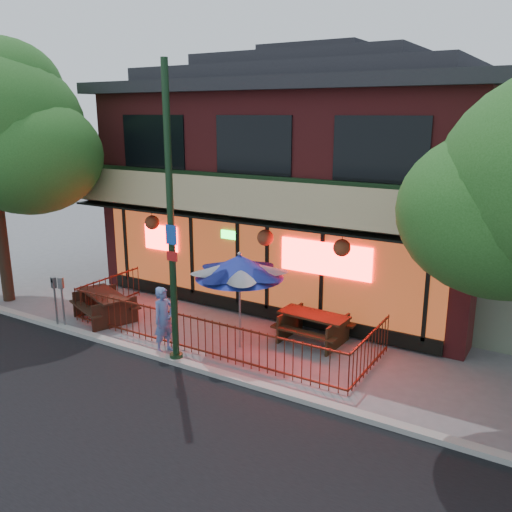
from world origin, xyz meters
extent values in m
plane|color=gray|center=(0.00, 0.00, 0.00)|extent=(80.00, 80.00, 0.00)
cube|color=#999993|center=(0.00, -0.50, 0.06)|extent=(80.00, 0.25, 0.12)
cube|color=maroon|center=(0.00, 7.20, 3.25)|extent=(12.00, 8.00, 6.50)
cube|color=#59230F|center=(0.00, 3.18, 1.65)|extent=(11.00, 0.06, 2.60)
cube|color=#FF0C0C|center=(2.30, 3.10, 2.10)|extent=(2.60, 0.04, 0.90)
cube|color=#FF0C0C|center=(-3.40, 3.10, 2.00)|extent=(1.30, 0.04, 0.80)
cube|color=tan|center=(0.00, 2.70, 3.55)|extent=(12.20, 1.33, 1.26)
cube|color=black|center=(-3.60, 3.18, 5.00)|extent=(2.40, 0.06, 1.60)
cube|color=black|center=(0.00, 3.18, 5.00)|extent=(2.40, 0.06, 1.60)
cube|color=black|center=(3.60, 3.18, 5.00)|extent=(2.40, 0.06, 1.60)
cube|color=black|center=(0.00, 3.15, 0.25)|extent=(11.00, 0.12, 0.40)
cube|color=#FFC672|center=(5.60, 3.02, 2.55)|extent=(0.18, 0.18, 0.32)
cube|color=#4E1C10|center=(0.00, 0.20, 0.95)|extent=(8.40, 0.04, 0.04)
cube|color=#4E1C10|center=(0.00, 0.20, 0.12)|extent=(8.40, 0.04, 0.04)
cube|color=#4E1C10|center=(-4.20, 1.50, 0.95)|extent=(0.04, 2.60, 0.04)
cube|color=#4E1C10|center=(4.20, 1.50, 0.95)|extent=(0.04, 2.60, 0.04)
cylinder|color=#4E1C10|center=(0.00, 0.20, 0.50)|extent=(0.02, 0.02, 1.00)
cylinder|color=black|center=(0.00, -0.40, 3.50)|extent=(0.16, 0.16, 7.00)
cylinder|color=black|center=(0.00, -0.40, 0.10)|extent=(0.32, 0.32, 0.20)
cube|color=#194CB2|center=(0.12, -0.55, 3.20)|extent=(0.30, 0.02, 0.45)
cube|color=red|center=(0.12, -0.55, 2.70)|extent=(0.30, 0.02, 0.22)
cylinder|color=#2F2017|center=(-7.50, 0.30, 2.56)|extent=(0.36, 0.36, 5.12)
ellipsoid|color=#204F1A|center=(-7.30, 0.70, 6.56)|extent=(3.64, 3.64, 2.98)
cube|color=black|center=(-4.24, 0.96, 0.38)|extent=(0.55, 1.28, 0.77)
cube|color=black|center=(-2.88, 0.44, 0.38)|extent=(0.55, 1.28, 0.77)
cube|color=black|center=(-3.56, 0.70, 0.77)|extent=(2.03, 1.41, 0.06)
cube|color=black|center=(-3.77, 0.17, 0.46)|extent=(1.85, 0.95, 0.05)
cube|color=black|center=(-3.35, 1.23, 0.46)|extent=(1.85, 0.95, 0.05)
cube|color=#372413|center=(1.63, 2.43, 0.37)|extent=(0.12, 1.31, 0.75)
cube|color=#372413|center=(3.04, 2.37, 0.37)|extent=(0.12, 1.31, 0.75)
cube|color=#372413|center=(2.34, 2.40, 0.75)|extent=(1.85, 0.85, 0.06)
cube|color=#372413|center=(2.31, 1.85, 0.44)|extent=(1.83, 0.37, 0.05)
cube|color=#372413|center=(2.36, 2.95, 0.44)|extent=(1.83, 0.37, 0.05)
cylinder|color=gray|center=(0.87, 1.12, 1.16)|extent=(0.05, 0.05, 2.32)
cone|color=navy|center=(0.87, 1.12, 2.17)|extent=(2.22, 2.22, 0.58)
sphere|color=gray|center=(0.87, 1.12, 2.48)|extent=(0.11, 0.11, 0.11)
imported|color=#5A73B5|center=(-0.61, -0.10, 0.85)|extent=(0.49, 0.67, 1.71)
cylinder|color=gray|center=(-4.00, -0.40, 0.60)|extent=(0.05, 0.05, 1.21)
cube|color=gray|center=(-4.00, -0.40, 1.34)|extent=(0.17, 0.16, 0.31)
cube|color=black|center=(-4.00, -0.46, 1.41)|extent=(0.08, 0.04, 0.11)
cylinder|color=gray|center=(-4.20, -0.48, 0.60)|extent=(0.05, 0.05, 1.21)
cube|color=gray|center=(-4.20, -0.48, 1.34)|extent=(0.15, 0.13, 0.31)
cube|color=black|center=(-4.20, -0.54, 1.41)|extent=(0.09, 0.02, 0.11)
camera|label=1|loc=(7.92, -9.73, 5.86)|focal=38.00mm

